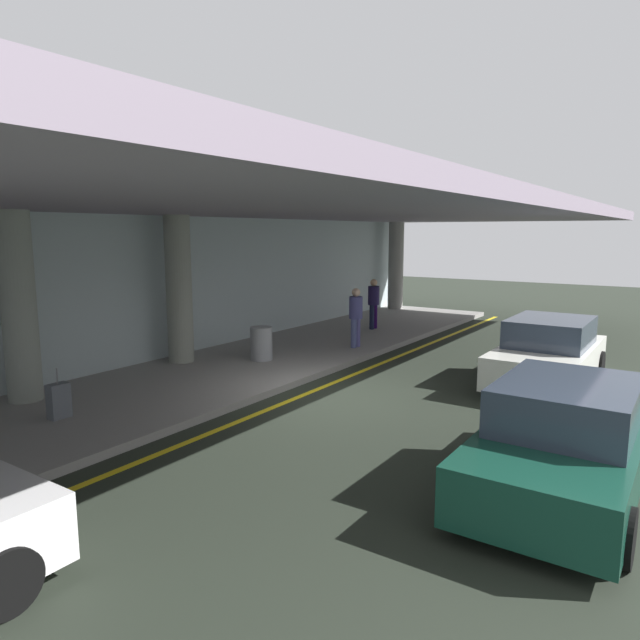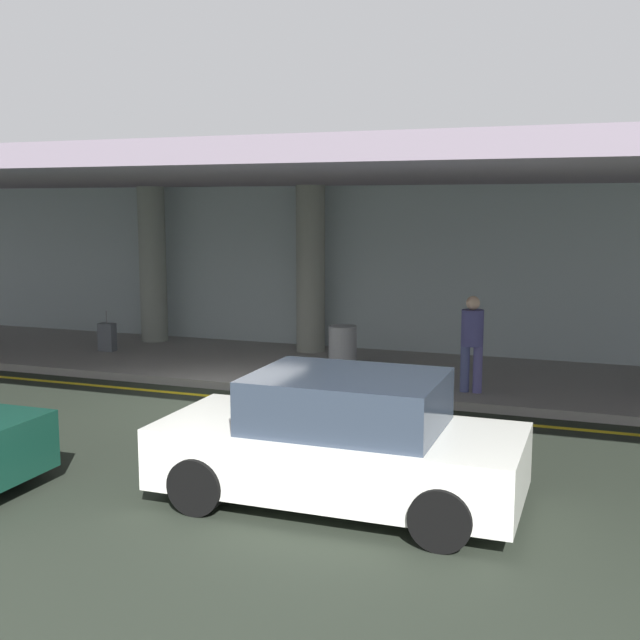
% 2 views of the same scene
% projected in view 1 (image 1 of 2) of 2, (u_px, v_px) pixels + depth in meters
% --- Properties ---
extents(ground_plane, '(60.00, 60.00, 0.00)m').
position_uv_depth(ground_plane, '(332.00, 396.00, 11.86)').
color(ground_plane, '#252C22').
extents(sidewalk, '(26.00, 4.20, 0.15)m').
position_uv_depth(sidewalk, '(223.00, 372.00, 13.56)').
color(sidewalk, gray).
rests_on(sidewalk, ground).
extents(lane_stripe_yellow, '(26.00, 0.14, 0.01)m').
position_uv_depth(lane_stripe_yellow, '(312.00, 392.00, 12.14)').
color(lane_stripe_yellow, yellow).
rests_on(lane_stripe_yellow, ground).
extents(support_column_far_left, '(0.63, 0.63, 3.65)m').
position_uv_depth(support_column_far_left, '(19.00, 307.00, 10.77)').
color(support_column_far_left, gray).
rests_on(support_column_far_left, sidewalk).
extents(support_column_left_mid, '(0.63, 0.63, 3.65)m').
position_uv_depth(support_column_left_mid, '(179.00, 289.00, 14.05)').
color(support_column_left_mid, gray).
rests_on(support_column_left_mid, sidewalk).
extents(support_column_center, '(0.63, 0.63, 3.65)m').
position_uv_depth(support_column_center, '(396.00, 266.00, 23.88)').
color(support_column_center, gray).
rests_on(support_column_center, sidewalk).
extents(ceiling_overhang, '(28.00, 13.20, 0.30)m').
position_uv_depth(ceiling_overhang, '(235.00, 207.00, 12.68)').
color(ceiling_overhang, gray).
rests_on(ceiling_overhang, support_column_far_left).
extents(terminal_back_wall, '(26.00, 0.30, 3.80)m').
position_uv_depth(terminal_back_wall, '(157.00, 291.00, 14.52)').
color(terminal_back_wall, '#A9B9BC').
rests_on(terminal_back_wall, ground).
extents(car_white, '(4.10, 1.92, 1.50)m').
position_uv_depth(car_white, '(548.00, 354.00, 12.58)').
color(car_white, white).
rests_on(car_white, ground).
extents(car_dark_green, '(4.10, 1.92, 1.50)m').
position_uv_depth(car_dark_green, '(564.00, 442.00, 7.31)').
color(car_dark_green, '#123D2F').
rests_on(car_dark_green, ground).
extents(traveler_with_luggage, '(0.38, 0.38, 1.68)m').
position_uv_depth(traveler_with_luggage, '(374.00, 300.00, 18.97)').
color(traveler_with_luggage, '#151A36').
rests_on(traveler_with_luggage, sidewalk).
extents(person_waiting_for_ride, '(0.38, 0.38, 1.68)m').
position_uv_depth(person_waiting_for_ride, '(356.00, 314.00, 15.95)').
color(person_waiting_for_ride, '#4E568D').
rests_on(person_waiting_for_ride, sidewalk).
extents(suitcase_upright_primary, '(0.36, 0.22, 0.90)m').
position_uv_depth(suitcase_upright_primary, '(59.00, 401.00, 9.93)').
color(suitcase_upright_primary, '#585D65').
rests_on(suitcase_upright_primary, sidewalk).
extents(trash_bin_steel, '(0.56, 0.56, 0.85)m').
position_uv_depth(trash_bin_steel, '(261.00, 343.00, 14.44)').
color(trash_bin_steel, gray).
rests_on(trash_bin_steel, sidewalk).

